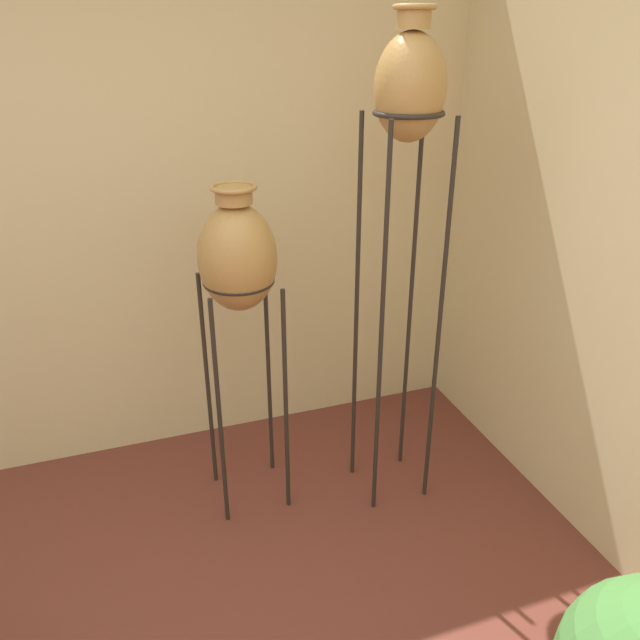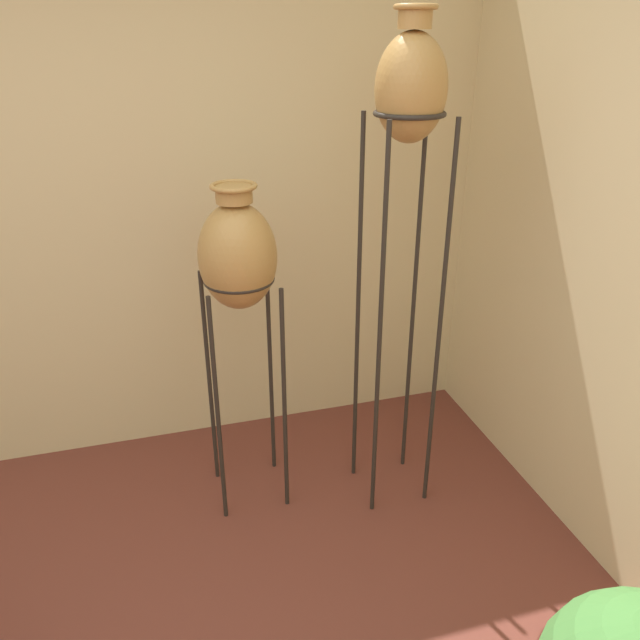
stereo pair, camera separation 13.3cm
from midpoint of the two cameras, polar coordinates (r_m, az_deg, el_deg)
The scene contains 3 objects.
wall_back at distance 3.16m, azimuth -22.37°, elevation 9.72°, with size 7.92×0.06×2.70m.
vase_stand_tall at distance 2.54m, azimuth 6.57°, elevation 18.77°, with size 0.29×0.29×2.17m.
vase_stand_medium at distance 2.63m, azimuth -8.99°, elevation 5.32°, with size 0.33×0.33×1.53m.
Camera 1 is at (0.13, -1.05, 2.09)m, focal length 35.00 mm.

